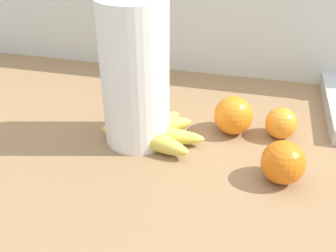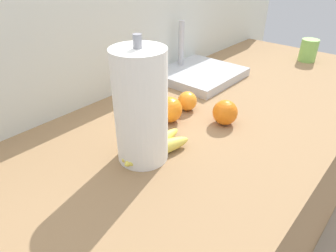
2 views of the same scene
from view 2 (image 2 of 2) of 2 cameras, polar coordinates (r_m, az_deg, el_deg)
counter at (r=1.25m, az=6.54°, el=-16.06°), size 1.94×0.74×0.87m
wall_back at (r=1.31m, az=-7.23°, el=-1.15°), size 2.34×0.06×1.30m
banana_bunch at (r=0.79m, az=-3.70°, el=-3.94°), size 0.21×0.18×0.04m
orange_back_left at (r=0.93m, az=0.28°, el=3.15°), size 0.08×0.08×0.08m
orange_far_right at (r=1.00m, az=3.70°, el=4.79°), size 0.06×0.06×0.06m
orange_front at (r=0.93m, az=10.85°, el=2.56°), size 0.08×0.08×0.08m
paper_towel_roll at (r=0.72m, az=-5.21°, el=3.52°), size 0.13×0.13×0.32m
sink_basin at (r=1.28m, az=5.95°, el=10.05°), size 0.32×0.29×0.22m
mug at (r=1.61m, az=25.25°, el=12.95°), size 0.08×0.08×0.10m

